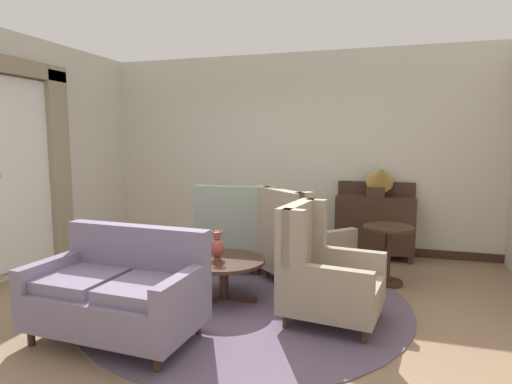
# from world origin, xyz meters

# --- Properties ---
(ground) EXTENTS (8.37, 8.37, 0.00)m
(ground) POSITION_xyz_m (0.00, 0.00, 0.00)
(ground) COLOR #896B51
(wall_back) EXTENTS (6.14, 0.08, 2.97)m
(wall_back) POSITION_xyz_m (0.00, 2.66, 1.48)
(wall_back) COLOR beige
(wall_back) RESTS_ON ground
(wall_left) EXTENTS (0.08, 3.73, 2.97)m
(wall_left) POSITION_xyz_m (-2.99, 0.80, 1.48)
(wall_left) COLOR beige
(wall_left) RESTS_ON ground
(baseboard_back) EXTENTS (5.98, 0.03, 0.12)m
(baseboard_back) POSITION_xyz_m (0.00, 2.61, 0.06)
(baseboard_back) COLOR #382319
(baseboard_back) RESTS_ON ground
(area_rug) EXTENTS (3.36, 3.36, 0.01)m
(area_rug) POSITION_xyz_m (0.00, 0.30, 0.01)
(area_rug) COLOR #5B4C60
(area_rug) RESTS_ON ground
(coffee_table) EXTENTS (0.86, 0.86, 0.44)m
(coffee_table) POSITION_xyz_m (-0.23, 0.26, 0.36)
(coffee_table) COLOR #382319
(coffee_table) RESTS_ON ground
(porcelain_vase) EXTENTS (0.14, 0.14, 0.30)m
(porcelain_vase) POSITION_xyz_m (-0.29, 0.23, 0.58)
(porcelain_vase) COLOR brown
(porcelain_vase) RESTS_ON coffee_table
(settee) EXTENTS (1.44, 0.86, 0.92)m
(settee) POSITION_xyz_m (-0.77, -0.80, 0.40)
(settee) COLOR slate
(settee) RESTS_ON ground
(armchair_near_window) EXTENTS (1.16, 1.17, 1.12)m
(armchair_near_window) POSITION_xyz_m (0.43, 1.06, 0.46)
(armchair_near_window) COLOR gray
(armchair_near_window) RESTS_ON ground
(armchair_far_left) EXTENTS (0.95, 0.98, 1.11)m
(armchair_far_left) POSITION_xyz_m (-0.51, 1.35, 0.45)
(armchair_far_left) COLOR gray
(armchair_far_left) RESTS_ON ground
(armchair_foreground_right) EXTENTS (0.94, 0.86, 1.09)m
(armchair_foreground_right) POSITION_xyz_m (0.83, 0.04, 0.45)
(armchair_foreground_right) COLOR gray
(armchair_foreground_right) RESTS_ON ground
(side_table) EXTENTS (0.57, 0.57, 0.69)m
(side_table) POSITION_xyz_m (1.41, 1.28, 0.42)
(side_table) COLOR #382319
(side_table) RESTS_ON ground
(sideboard) EXTENTS (1.07, 0.40, 1.08)m
(sideboard) POSITION_xyz_m (1.24, 2.37, 0.50)
(sideboard) COLOR #382319
(sideboard) RESTS_ON ground
(gramophone) EXTENTS (0.43, 0.53, 0.56)m
(gramophone) POSITION_xyz_m (1.29, 2.28, 1.16)
(gramophone) COLOR #382319
(gramophone) RESTS_ON sideboard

